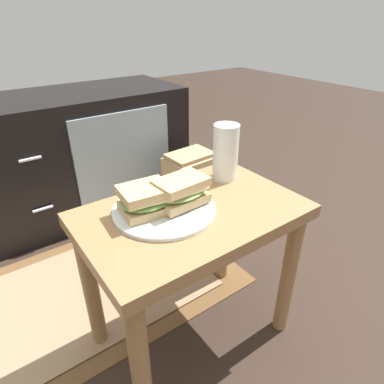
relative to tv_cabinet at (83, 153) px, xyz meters
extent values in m
plane|color=#2D2119|center=(-0.03, -0.95, -0.29)|extent=(8.00, 8.00, 0.00)
cube|color=olive|center=(-0.03, -0.95, 0.15)|extent=(0.56, 0.36, 0.04)
cylinder|color=olive|center=(-0.28, -1.09, -0.08)|extent=(0.04, 0.04, 0.43)
cylinder|color=olive|center=(0.21, -1.09, -0.08)|extent=(0.04, 0.04, 0.43)
cylinder|color=olive|center=(-0.28, -0.80, -0.08)|extent=(0.04, 0.04, 0.43)
cylinder|color=olive|center=(0.21, -0.80, -0.08)|extent=(0.04, 0.04, 0.43)
cube|color=black|center=(0.00, 0.00, 0.00)|extent=(0.96, 0.44, 0.58)
cube|color=#8C9EA8|center=(0.12, -0.22, 0.01)|extent=(0.45, 0.01, 0.44)
cylinder|color=silver|center=(-0.27, -0.23, 0.12)|extent=(0.08, 0.01, 0.01)
cylinder|color=silver|center=(-0.27, -0.23, -0.10)|extent=(0.08, 0.01, 0.01)
cube|color=brown|center=(-0.34, -0.58, -0.29)|extent=(1.28, 0.64, 0.01)
cube|color=#937556|center=(-0.34, -0.58, -0.28)|extent=(1.05, 0.53, 0.00)
cylinder|color=silver|center=(-0.09, -0.91, 0.17)|extent=(0.26, 0.26, 0.01)
cube|color=tan|center=(-0.14, -0.90, 0.19)|extent=(0.13, 0.11, 0.02)
ellipsoid|color=#729E4C|center=(-0.14, -0.90, 0.21)|extent=(0.14, 0.12, 0.02)
cube|color=beige|center=(-0.14, -0.90, 0.22)|extent=(0.12, 0.10, 0.01)
cube|color=tan|center=(-0.14, -0.90, 0.23)|extent=(0.12, 0.11, 0.02)
cube|color=tan|center=(-0.05, -0.93, 0.20)|extent=(0.13, 0.09, 0.02)
ellipsoid|color=#8CB260|center=(-0.05, -0.93, 0.22)|extent=(0.14, 0.10, 0.02)
cube|color=beige|center=(-0.05, -0.93, 0.23)|extent=(0.12, 0.08, 0.01)
cube|color=tan|center=(-0.05, -0.93, 0.24)|extent=(0.13, 0.09, 0.02)
cylinder|color=silver|center=(0.15, -0.86, 0.25)|extent=(0.07, 0.07, 0.16)
cylinder|color=#C67219|center=(0.15, -0.86, 0.24)|extent=(0.07, 0.07, 0.14)
cylinder|color=white|center=(0.15, -0.86, 0.32)|extent=(0.07, 0.07, 0.01)
cube|color=tan|center=(0.34, -0.42, -0.13)|extent=(0.22, 0.17, 0.32)
cube|color=tan|center=(0.34, -0.42, 0.04)|extent=(0.21, 0.15, 0.02)
camera|label=1|loc=(-0.45, -1.52, 0.61)|focal=30.96mm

